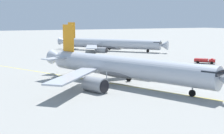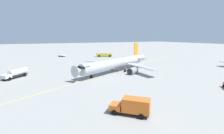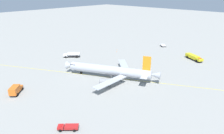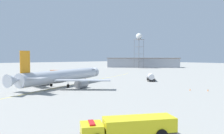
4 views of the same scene
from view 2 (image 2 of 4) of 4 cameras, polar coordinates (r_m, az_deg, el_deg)
The scene contains 9 objects.
ground_plane at distance 71.70m, azimuth 1.41°, elevation -0.63°, with size 600.00×600.00×0.00m, color gray.
airliner_main at distance 65.61m, azimuth 1.53°, elevation 1.12°, with size 32.24×39.03×11.10m.
catering_truck_truck at distance 30.31m, azimuth 7.03°, elevation -13.11°, with size 6.81×6.74×3.10m.
fire_tender_truck at distance 114.93m, azimuth -2.78°, elevation 4.30°, with size 7.60×10.97×2.50m.
pushback_tug_truck at distance 120.02m, azimuth -16.86°, elevation 3.77°, with size 4.59×4.82×1.30m.
fuel_tanker_truck at distance 64.63m, azimuth -30.14°, elevation -1.86°, with size 7.98×8.07×2.87m.
taxiway_centreline at distance 69.65m, azimuth 3.25°, elevation -0.97°, with size 60.07×119.15×0.01m.
safety_cone_near at distance 88.69m, azimuth -22.08°, elevation 0.91°, with size 0.36×0.36×0.55m.
safety_cone_mid at distance 92.21m, azimuth -24.05°, elevation 1.11°, with size 0.36×0.36×0.55m.
Camera 2 is at (-61.89, 33.51, 13.70)m, focal length 26.67 mm.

